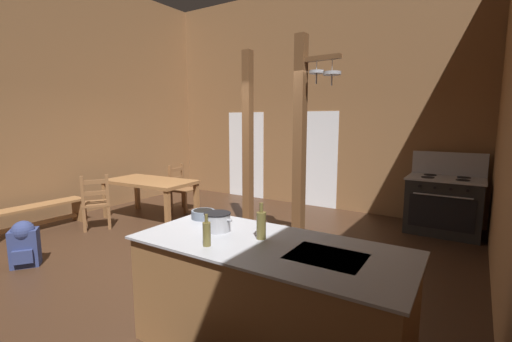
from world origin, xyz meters
TOP-DOWN VIEW (x-y plane):
  - ground_plane at (0.00, 0.00)m, footprint 7.68×7.91m
  - wall_back at (0.00, 3.63)m, footprint 7.68×0.14m
  - wall_left at (-3.51, 0.00)m, footprint 0.14×7.91m
  - glazed_door_back_left at (-1.55, 3.55)m, footprint 1.00×0.01m
  - glazed_panel_back_right at (0.34, 3.55)m, footprint 0.84×0.01m
  - kitchen_island at (1.89, -1.16)m, footprint 2.17×0.98m
  - stove_range at (2.80, 3.00)m, footprint 1.15×0.83m
  - support_post_with_pot_rack at (1.18, 0.92)m, footprint 0.63×0.24m
  - support_post_center at (-0.04, 1.41)m, footprint 0.14×0.14m
  - dining_table at (-1.98, 0.96)m, footprint 1.76×1.01m
  - ladderback_chair_near_window at (-2.25, 0.02)m, footprint 0.61×0.61m
  - ladderback_chair_by_post at (-1.93, 1.74)m, footprint 0.47×0.47m
  - bench_along_left_wall at (-3.01, -0.57)m, footprint 0.38×1.50m
  - backpack at (-1.58, -1.41)m, footprint 0.39×0.39m
  - stockpot_on_counter at (1.36, -1.12)m, footprint 0.30×0.23m
  - mixing_bowl_on_counter at (1.00, -0.90)m, footprint 0.23×0.23m
  - bottle_tall_on_counter at (1.78, -1.09)m, footprint 0.08×0.08m
  - bottle_short_on_counter at (1.52, -1.45)m, footprint 0.06×0.06m

SIDE VIEW (x-z plane):
  - ground_plane at x=0.00m, z-range -0.10..0.00m
  - bench_along_left_wall at x=-3.01m, z-range 0.09..0.53m
  - backpack at x=-1.58m, z-range 0.02..0.61m
  - ladderback_chair_near_window at x=-2.25m, z-range -0.02..0.93m
  - ladderback_chair_by_post at x=-1.93m, z-range -0.02..0.93m
  - kitchen_island at x=1.89m, z-range 0.00..0.91m
  - stove_range at x=2.80m, z-range -0.18..1.14m
  - dining_table at x=-1.98m, z-range 0.28..1.02m
  - mixing_bowl_on_counter at x=1.00m, z-range 0.91..0.99m
  - stockpot_on_counter at x=1.36m, z-range 0.91..1.07m
  - bottle_short_on_counter at x=1.52m, z-range 0.89..1.13m
  - glazed_door_back_left at x=-1.55m, z-range 0.00..2.05m
  - glazed_panel_back_right at x=0.34m, z-range 0.00..2.05m
  - bottle_tall_on_counter at x=1.78m, z-range 0.88..1.18m
  - support_post_center at x=-0.04m, z-range 0.00..2.97m
  - support_post_with_pot_rack at x=1.18m, z-range 0.11..3.08m
  - wall_back at x=0.00m, z-range 0.00..4.62m
  - wall_left at x=-3.51m, z-range 0.00..4.62m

